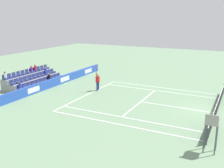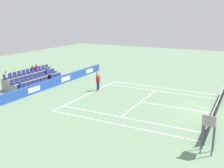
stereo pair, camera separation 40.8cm
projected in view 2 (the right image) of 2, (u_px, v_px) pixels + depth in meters
name	position (u px, v px, depth m)	size (l,w,h in m)	color
ground_plane	(216.00, 114.00, 20.91)	(80.00, 80.00, 0.00)	gray
line_baseline	(89.00, 94.00, 26.26)	(10.97, 0.10, 0.01)	white
line_service	(141.00, 102.00, 23.79)	(8.23, 0.10, 0.01)	white
line_centre_service	(176.00, 107.00, 22.35)	(0.10, 6.40, 0.01)	white
line_singles_sideline_left	(126.00, 118.00, 20.06)	(0.10, 11.89, 0.01)	white
line_singles_sideline_right	(160.00, 91.00, 27.11)	(0.10, 11.89, 0.01)	white
line_doubles_sideline_left	(118.00, 124.00, 18.88)	(0.10, 11.89, 0.01)	white
line_doubles_sideline_right	(164.00, 88.00, 28.28)	(0.10, 11.89, 0.01)	white
line_centre_mark	(90.00, 94.00, 26.21)	(0.10, 0.20, 0.01)	white
sponsor_barrier	(50.00, 84.00, 28.32)	(20.33, 0.22, 0.91)	blue
tennis_net	(217.00, 108.00, 20.79)	(11.97, 0.10, 1.07)	#33383D
tennis_player	(98.00, 81.00, 27.11)	(0.53, 0.38, 2.85)	navy
umpire_chair	(209.00, 128.00, 14.61)	(0.70, 0.70, 2.34)	#474C54
stadium_stand	(34.00, 80.00, 29.34)	(6.82, 2.85, 2.12)	gray
loose_tennis_ball	(163.00, 118.00, 19.92)	(0.07, 0.07, 0.07)	#D1E533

